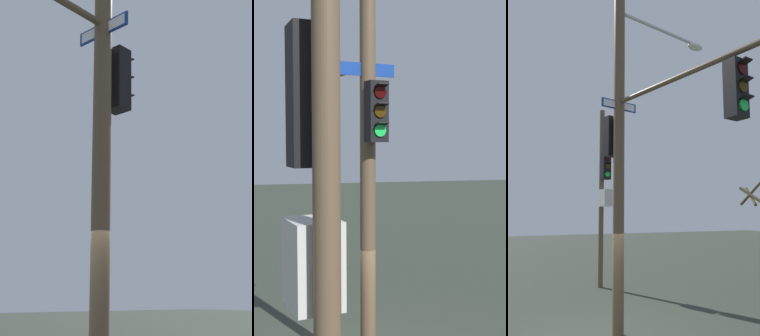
{
  "view_description": "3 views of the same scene",
  "coord_description": "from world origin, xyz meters",
  "views": [
    {
      "loc": [
        3.74,
        6.71,
        1.56
      ],
      "look_at": [
        -0.42,
        0.8,
        3.46
      ],
      "focal_mm": 52.11,
      "sensor_mm": 36.0,
      "label": 1
    },
    {
      "loc": [
        -9.27,
        2.27,
        4.64
      ],
      "look_at": [
        0.26,
        0.17,
        4.03
      ],
      "focal_mm": 52.68,
      "sensor_mm": 36.0,
      "label": 2
    },
    {
      "loc": [
        8.29,
        -2.81,
        3.03
      ],
      "look_at": [
        -0.18,
        0.94,
        4.22
      ],
      "focal_mm": 37.16,
      "sensor_mm": 36.0,
      "label": 3
    }
  ],
  "objects": [
    {
      "name": "secondary_pole_assembly",
      "position": [
        -5.57,
        1.92,
        3.98
      ],
      "size": [
        0.75,
        0.48,
        7.45
      ],
      "rotation": [
        0.0,
        0.0,
        0.22
      ],
      "color": "brown",
      "rests_on": "ground"
    },
    {
      "name": "main_signal_pole_assembly",
      "position": [
        0.3,
        0.76,
        5.05
      ],
      "size": [
        6.16,
        3.87,
        9.17
      ],
      "rotation": [
        0.0,
        0.0,
        0.24
      ],
      "color": "brown",
      "rests_on": "ground"
    }
  ]
}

